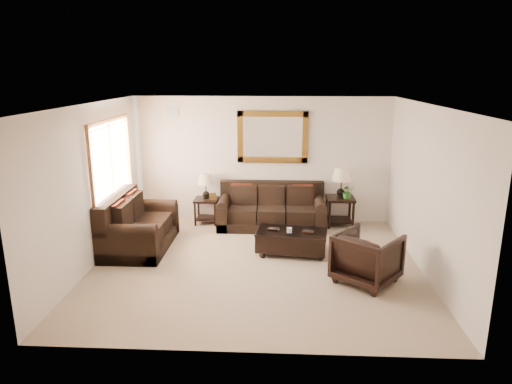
# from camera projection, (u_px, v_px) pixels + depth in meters

# --- Properties ---
(room) EXTENTS (5.51, 5.01, 2.71)m
(room) POSITION_uv_depth(u_px,v_px,m) (256.00, 189.00, 7.43)
(room) COLOR gray
(room) RESTS_ON ground
(window) EXTENTS (0.07, 1.96, 1.66)m
(window) POSITION_uv_depth(u_px,v_px,m) (112.00, 164.00, 8.38)
(window) COLOR white
(window) RESTS_ON room
(mirror) EXTENTS (1.50, 0.06, 1.10)m
(mirror) POSITION_uv_depth(u_px,v_px,m) (273.00, 137.00, 9.67)
(mirror) COLOR #482A0E
(mirror) RESTS_ON room
(air_vent) EXTENTS (0.25, 0.02, 0.18)m
(air_vent) POSITION_uv_depth(u_px,v_px,m) (173.00, 113.00, 9.66)
(air_vent) COLOR #999999
(air_vent) RESTS_ON room
(sofa) EXTENTS (2.23, 0.96, 0.91)m
(sofa) POSITION_uv_depth(u_px,v_px,m) (272.00, 211.00, 9.67)
(sofa) COLOR black
(sofa) RESTS_ON room
(loveseat) EXTENTS (1.06, 1.79, 1.01)m
(loveseat) POSITION_uv_depth(u_px,v_px,m) (137.00, 228.00, 8.48)
(loveseat) COLOR black
(loveseat) RESTS_ON room
(end_table_left) EXTENTS (0.50, 0.50, 1.10)m
(end_table_left) POSITION_uv_depth(u_px,v_px,m) (206.00, 191.00, 9.78)
(end_table_left) COLOR black
(end_table_left) RESTS_ON room
(end_table_right) EXTENTS (0.57, 0.57, 1.26)m
(end_table_right) POSITION_uv_depth(u_px,v_px,m) (341.00, 188.00, 9.58)
(end_table_right) COLOR black
(end_table_right) RESTS_ON room
(coffee_table) EXTENTS (1.33, 0.84, 0.53)m
(coffee_table) POSITION_uv_depth(u_px,v_px,m) (292.00, 239.00, 8.23)
(coffee_table) COLOR black
(coffee_table) RESTS_ON room
(armchair) EXTENTS (1.18, 1.17, 0.88)m
(armchair) POSITION_uv_depth(u_px,v_px,m) (367.00, 255.00, 7.05)
(armchair) COLOR black
(armchair) RESTS_ON floor
(potted_plant) EXTENTS (0.33, 0.36, 0.25)m
(potted_plant) POSITION_uv_depth(u_px,v_px,m) (348.00, 193.00, 9.49)
(potted_plant) COLOR #25581E
(potted_plant) RESTS_ON end_table_right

